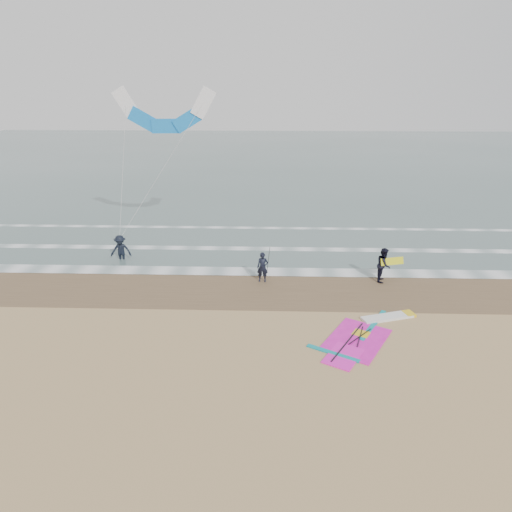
{
  "coord_description": "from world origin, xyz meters",
  "views": [
    {
      "loc": [
        -0.15,
        -15.65,
        10.11
      ],
      "look_at": [
        -0.83,
        5.0,
        2.2
      ],
      "focal_mm": 32.0,
      "sensor_mm": 36.0,
      "label": 1
    }
  ],
  "objects_px": {
    "person_wading": "(120,245)",
    "surf_kite": "(165,115)",
    "windsurf_rig": "(366,334)",
    "person_standing": "(263,267)",
    "person_walking": "(384,265)"
  },
  "relations": [
    {
      "from": "person_standing",
      "to": "person_walking",
      "type": "height_order",
      "value": "person_walking"
    },
    {
      "from": "windsurf_rig",
      "to": "person_walking",
      "type": "distance_m",
      "value": 6.07
    },
    {
      "from": "person_walking",
      "to": "person_wading",
      "type": "distance_m",
      "value": 15.32
    },
    {
      "from": "windsurf_rig",
      "to": "person_standing",
      "type": "relative_size",
      "value": 3.16
    },
    {
      "from": "person_wading",
      "to": "person_walking",
      "type": "bearing_deg",
      "value": -11.95
    },
    {
      "from": "person_standing",
      "to": "surf_kite",
      "type": "xyz_separation_m",
      "value": [
        -6.22,
        6.75,
        7.38
      ]
    },
    {
      "from": "surf_kite",
      "to": "person_walking",
      "type": "bearing_deg",
      "value": -26.92
    },
    {
      "from": "windsurf_rig",
      "to": "surf_kite",
      "type": "distance_m",
      "value": 18.17
    },
    {
      "from": "surf_kite",
      "to": "person_standing",
      "type": "bearing_deg",
      "value": -47.38
    },
    {
      "from": "person_standing",
      "to": "person_wading",
      "type": "height_order",
      "value": "person_wading"
    },
    {
      "from": "person_walking",
      "to": "person_wading",
      "type": "bearing_deg",
      "value": 97.01
    },
    {
      "from": "person_walking",
      "to": "person_standing",
      "type": "bearing_deg",
      "value": 109.44
    },
    {
      "from": "windsurf_rig",
      "to": "person_standing",
      "type": "bearing_deg",
      "value": 130.22
    },
    {
      "from": "person_standing",
      "to": "surf_kite",
      "type": "relative_size",
      "value": 0.19
    },
    {
      "from": "person_wading",
      "to": "surf_kite",
      "type": "height_order",
      "value": "surf_kite"
    }
  ]
}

